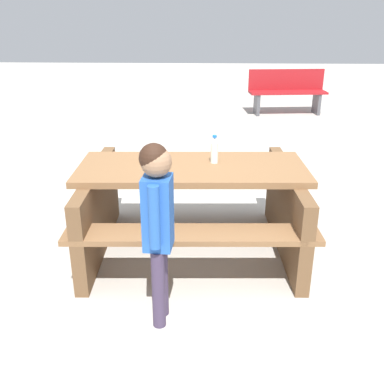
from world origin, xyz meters
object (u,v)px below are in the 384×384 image
(picnic_table, at_px, (192,201))
(child_in_coat, at_px, (158,213))
(hotdog_tray, at_px, (152,158))
(soda_bottle, at_px, (214,150))
(park_bench_near, at_px, (287,91))

(picnic_table, xyz_separation_m, child_in_coat, (0.17, 0.94, 0.32))
(picnic_table, bearing_deg, hotdog_tray, -13.37)
(hotdog_tray, bearing_deg, soda_bottle, -179.50)
(child_in_coat, bearing_deg, soda_bottle, -108.72)
(picnic_table, bearing_deg, park_bench_near, -106.66)
(picnic_table, xyz_separation_m, hotdog_tray, (0.33, -0.08, 0.34))
(child_in_coat, bearing_deg, picnic_table, -100.26)
(soda_bottle, bearing_deg, child_in_coat, 71.28)
(hotdog_tray, height_order, child_in_coat, child_in_coat)
(picnic_table, distance_m, park_bench_near, 5.80)
(soda_bottle, bearing_deg, park_bench_near, -105.19)
(soda_bottle, distance_m, child_in_coat, 1.08)
(hotdog_tray, relative_size, park_bench_near, 0.12)
(picnic_table, height_order, hotdog_tray, hotdog_tray)
(hotdog_tray, relative_size, child_in_coat, 0.16)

